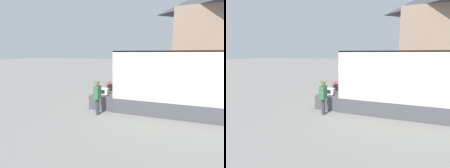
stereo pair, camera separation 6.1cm
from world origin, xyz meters
TOP-DOWN VIEW (x-y plane):
  - ground_plane at (0.00, 0.00)m, footprint 160.00×160.00m
  - box_truck at (4.23, -0.00)m, footprint 7.17×2.43m
  - tailgate_deck at (-0.70, 0.00)m, footprint 1.39×2.30m
  - microwave at (-0.78, -0.48)m, footprint 0.50×0.35m
  - portable_generator at (-0.67, 0.59)m, footprint 0.57×0.46m
  - worker_person at (-0.60, -1.75)m, footprint 0.30×0.44m
  - house_backdrop at (6.57, 12.25)m, footprint 8.51×7.69m

SIDE VIEW (x-z plane):
  - ground_plane at x=0.00m, z-range 0.00..0.00m
  - tailgate_deck at x=-0.70m, z-range 0.00..0.77m
  - microwave at x=-0.78m, z-range 0.77..1.09m
  - box_truck at x=4.23m, z-range -0.64..2.52m
  - portable_generator at x=-0.67m, z-range 0.70..1.22m
  - worker_person at x=-0.60m, z-range 0.19..1.89m
  - house_backdrop at x=6.57m, z-range 0.09..9.97m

